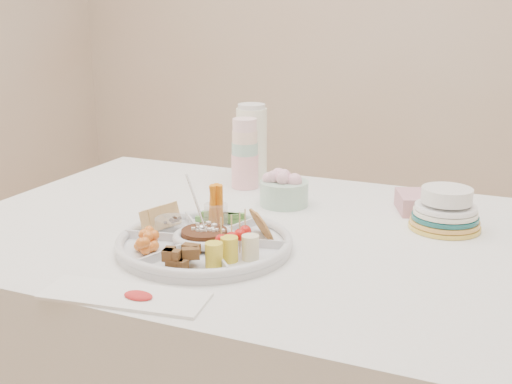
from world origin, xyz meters
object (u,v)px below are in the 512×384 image
at_px(party_tray, 204,240).
at_px(thermos, 252,142).
at_px(plate_stack, 446,207).
at_px(dining_table, 266,368).

relative_size(party_tray, thermos, 1.59).
distance_m(party_tray, thermos, 0.60).
bearing_deg(party_tray, plate_stack, 36.89).
bearing_deg(dining_table, party_tray, -112.35).
xyz_separation_m(party_tray, plate_stack, (0.47, 0.35, 0.03)).
bearing_deg(dining_table, thermos, 118.09).
xyz_separation_m(dining_table, plate_stack, (0.39, 0.17, 0.43)).
bearing_deg(thermos, party_tray, -76.54).
xyz_separation_m(dining_table, party_tray, (-0.07, -0.18, 0.40)).
distance_m(thermos, plate_stack, 0.65).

